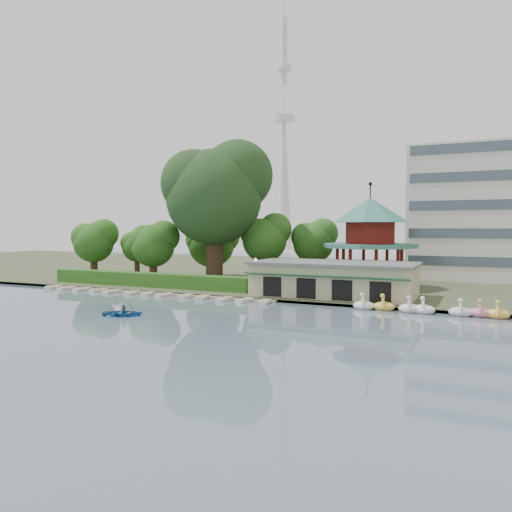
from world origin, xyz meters
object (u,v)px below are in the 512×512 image
Objects in this scene: pavilion at (370,233)px; rowboat_with_passengers at (123,310)px; dock at (151,293)px; boathouse at (334,279)px; big_tree at (216,190)px.

pavilion reaches higher than rowboat_with_passengers.
boathouse is (22.00, 4.77, 2.25)m from dock.
pavilion is 21.98m from big_tree.
dock is 29.14m from pavilion.
big_tree is at bearing 73.89° from dock.
dock is 1.68× the size of big_tree.
pavilion reaches higher than boathouse.
pavilion is at bearing 78.72° from boathouse.
pavilion is 0.67× the size of big_tree.
rowboat_with_passengers is at bearing -81.42° from big_tree.
big_tree reaches higher than pavilion.
boathouse is at bearing -101.28° from pavilion.
dock is at bearing 116.66° from rowboat_with_passengers.
boathouse is 1.38× the size of pavilion.
rowboat_with_passengers is (-15.07, -18.57, -1.83)m from boathouse.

